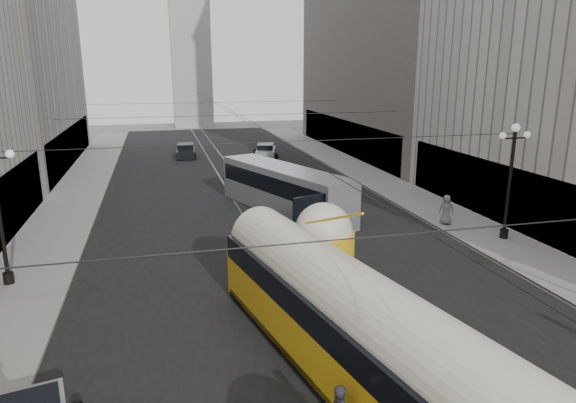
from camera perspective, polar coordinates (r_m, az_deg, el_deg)
road at (r=39.50m, az=-5.39°, el=0.89°), size 20.00×85.00×0.02m
sidewalk_left at (r=42.91m, az=-22.19°, el=1.07°), size 4.00×72.00×0.15m
sidewalk_right at (r=46.04m, az=8.83°, el=2.88°), size 4.00×72.00×0.15m
rail_left at (r=39.40m, az=-6.47°, el=0.83°), size 0.12×85.00×0.04m
rail_right at (r=39.62m, az=-4.32°, el=0.96°), size 0.12×85.00×0.04m
distant_tower at (r=85.79m, az=-10.90°, el=18.24°), size 6.00×6.00×31.36m
lamppost_right_mid at (r=30.32m, az=23.49°, el=2.72°), size 1.86×0.44×6.37m
catenary at (r=37.55m, az=-5.18°, el=9.29°), size 25.00×72.00×0.23m
streetcar at (r=16.08m, az=6.99°, el=-13.50°), size 5.64×17.00×3.79m
city_bus at (r=33.90m, az=-0.40°, el=1.53°), size 6.66×12.44×3.04m
sedan_white_far at (r=55.20m, az=-2.50°, el=5.62°), size 3.00×4.92×1.45m
sedan_dark_far at (r=56.26m, az=-11.29°, el=5.52°), size 2.21×4.69×1.44m
pedestrian_sidewalk_right at (r=32.45m, az=17.18°, el=-0.87°), size 1.03×0.85×1.81m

